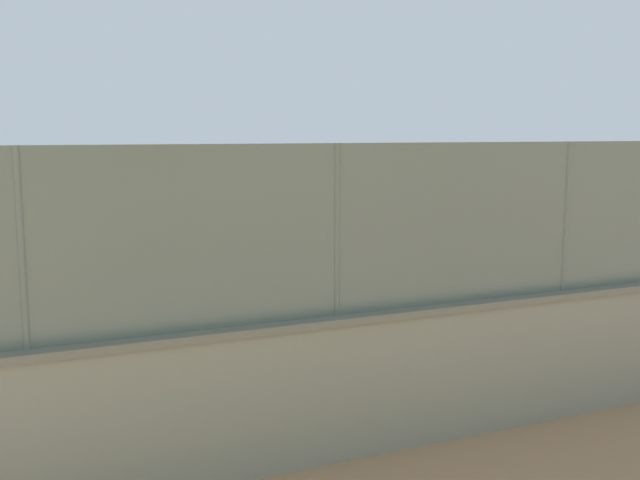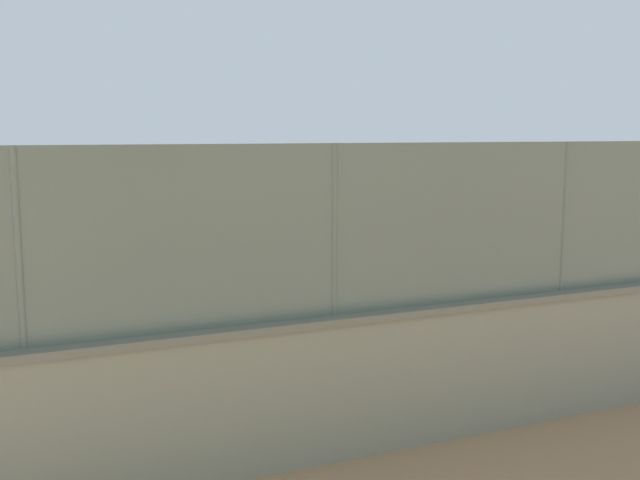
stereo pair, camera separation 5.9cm
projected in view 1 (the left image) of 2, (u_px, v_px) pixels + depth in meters
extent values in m
plane|color=tan|center=(321.00, 252.00, 21.94)|extent=(260.00, 260.00, 0.00)
cylinder|color=slate|center=(565.00, 217.00, 9.08)|extent=(0.07, 0.07, 1.82)
cylinder|color=slate|center=(336.00, 230.00, 7.83)|extent=(0.07, 0.07, 1.82)
cylinder|color=slate|center=(21.00, 249.00, 6.59)|extent=(0.07, 0.07, 1.82)
cylinder|color=navy|center=(177.00, 303.00, 13.88)|extent=(0.19, 0.19, 0.72)
cylinder|color=navy|center=(178.00, 300.00, 14.08)|extent=(0.19, 0.19, 0.72)
cylinder|color=#429951|center=(177.00, 268.00, 13.89)|extent=(0.44, 0.44, 0.53)
cylinder|color=tan|center=(177.00, 265.00, 13.60)|extent=(0.51, 0.27, 0.16)
cylinder|color=tan|center=(195.00, 260.00, 14.17)|extent=(0.51, 0.27, 0.16)
sphere|color=tan|center=(176.00, 249.00, 13.84)|extent=(0.20, 0.20, 0.20)
cylinder|color=red|center=(176.00, 244.00, 13.83)|extent=(0.28, 0.28, 0.05)
cylinder|color=black|center=(204.00, 260.00, 14.17)|extent=(0.29, 0.14, 0.04)
ellipsoid|color=#333338|center=(216.00, 260.00, 14.18)|extent=(0.29, 0.14, 0.24)
cylinder|color=black|center=(186.00, 245.00, 20.70)|extent=(0.20, 0.20, 0.77)
cylinder|color=black|center=(191.00, 245.00, 20.86)|extent=(0.20, 0.20, 0.77)
cylinder|color=#429951|center=(188.00, 221.00, 20.69)|extent=(0.46, 0.46, 0.57)
cylinder|color=brown|center=(181.00, 218.00, 20.41)|extent=(0.32, 0.52, 0.16)
cylinder|color=brown|center=(203.00, 217.00, 20.70)|extent=(0.32, 0.52, 0.16)
sphere|color=brown|center=(187.00, 207.00, 20.63)|extent=(0.22, 0.22, 0.22)
cylinder|color=red|center=(187.00, 204.00, 20.62)|extent=(0.31, 0.31, 0.05)
cylinder|color=black|center=(207.00, 218.00, 20.59)|extent=(0.17, 0.28, 0.04)
ellipsoid|color=#333338|center=(213.00, 218.00, 20.45)|extent=(0.16, 0.28, 0.24)
sphere|color=white|center=(281.00, 328.00, 13.06)|extent=(0.21, 0.21, 0.21)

